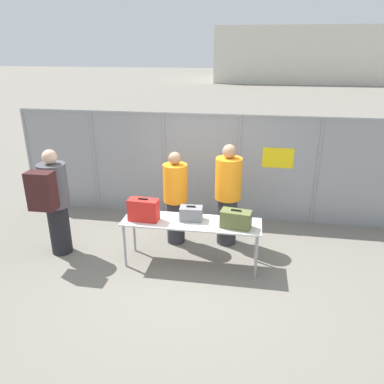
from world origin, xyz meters
The scene contains 11 objects.
ground_plane centered at (0.00, 0.00, 0.00)m, with size 120.00×120.00×0.00m, color slate.
fence_section centered at (0.01, 1.95, 1.14)m, with size 7.73×0.07×2.18m.
inspection_table centered at (0.13, 0.01, 0.72)m, with size 2.23×0.62×0.78m.
suitcase_red centered at (-0.63, -0.06, 0.96)m, with size 0.49×0.24×0.38m.
suitcase_grey centered at (0.11, 0.07, 0.89)m, with size 0.37×0.24×0.25m.
suitcase_olive centered at (0.84, -0.07, 0.92)m, with size 0.49×0.30×0.30m.
traveler_hooded centered at (-2.19, -0.04, 1.02)m, with size 0.46×0.71×1.86m.
security_worker_near centered at (-0.28, 0.73, 0.89)m, with size 0.42×0.42×1.72m.
security_worker_far centered at (0.64, 0.84, 0.96)m, with size 0.46×0.46×1.86m.
utility_trailer centered at (1.55, 4.64, 0.41)m, with size 3.97×2.06×0.69m.
distant_hangar centered at (5.68, 38.08, 2.60)m, with size 17.62×11.82×5.20m.
Camera 1 is at (1.02, -5.31, 3.40)m, focal length 35.00 mm.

